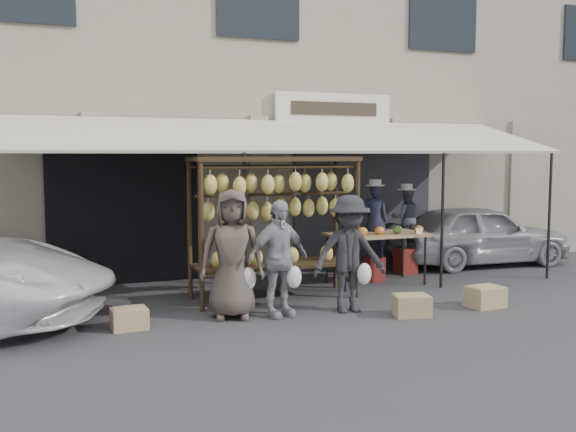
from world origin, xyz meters
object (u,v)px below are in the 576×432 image
object	(u,v)px
vendor_right	(406,218)
customer_right	(349,254)
produce_table	(377,235)
crate_far	(129,319)
crate_near_a	(411,306)
vendor_left	(375,221)
crate_near_b	(485,297)
customer_mid	(278,259)
banana_rack	(275,199)
sedan	(479,234)
customer_left	(232,254)

from	to	relation	value
vendor_right	customer_right	distance (m)	3.31
produce_table	crate_far	xyz separation A→B (m)	(-4.41, -1.42, -0.73)
vendor_right	crate_near_a	distance (m)	3.41
crate_near_a	crate_far	xyz separation A→B (m)	(-3.80, 0.72, -0.01)
vendor_left	vendor_right	distance (m)	0.99
crate_near_b	crate_near_a	bearing A→B (deg)	-177.25
customer_mid	produce_table	bearing A→B (deg)	18.41
produce_table	crate_near_b	distance (m)	2.30
customer_mid	crate_far	xyz separation A→B (m)	(-2.04, 0.06, -0.68)
produce_table	customer_right	size ratio (longest dim) A/B	1.00
crate_far	produce_table	bearing A→B (deg)	17.80
banana_rack	customer_mid	distance (m)	1.28
produce_table	sedan	size ratio (longest dim) A/B	0.46
banana_rack	crate_far	xyz separation A→B (m)	(-2.36, -0.93, -1.44)
vendor_left	sedan	size ratio (longest dim) A/B	0.35
customer_left	customer_mid	size ratio (longest dim) A/B	1.09
banana_rack	sedan	bearing A→B (deg)	16.87
vendor_right	crate_far	size ratio (longest dim) A/B	2.53
customer_left	sedan	xyz separation A→B (m)	(5.93, 2.37, -0.26)
banana_rack	vendor_right	xyz separation A→B (m)	(3.07, 1.21, -0.51)
vendor_left	customer_left	world-z (taller)	customer_left
vendor_right	customer_mid	size ratio (longest dim) A/B	0.70
vendor_right	crate_near_b	bearing A→B (deg)	103.01
vendor_left	sedan	bearing A→B (deg)	-146.60
crate_near_a	customer_right	bearing A→B (deg)	143.45
customer_right	crate_near_a	size ratio (longest dim) A/B	3.44
customer_right	sedan	size ratio (longest dim) A/B	0.45
vendor_right	crate_near_a	world-z (taller)	vendor_right
banana_rack	crate_near_b	world-z (taller)	banana_rack
vendor_right	crate_near_a	size ratio (longest dim) A/B	2.33
customer_mid	customer_right	size ratio (longest dim) A/B	0.97
produce_table	crate_far	distance (m)	4.69
crate_near_b	crate_far	distance (m)	5.15
banana_rack	customer_right	size ratio (longest dim) A/B	1.54
customer_left	sedan	distance (m)	6.40
customer_mid	crate_near_a	xyz separation A→B (m)	(1.76, -0.66, -0.67)
produce_table	vendor_left	xyz separation A→B (m)	(0.12, 0.31, 0.22)
vendor_right	customer_mid	bearing A→B (deg)	52.47
banana_rack	crate_near_a	distance (m)	2.62
crate_near_b	crate_far	xyz separation A→B (m)	(-5.11, 0.66, -0.02)
banana_rack	vendor_right	size ratio (longest dim) A/B	2.26
banana_rack	customer_mid	xyz separation A→B (m)	(-0.31, -0.99, -0.76)
banana_rack	vendor_left	bearing A→B (deg)	20.12
vendor_left	sedan	distance (m)	2.94
crate_far	sedan	size ratio (longest dim) A/B	0.12
produce_table	crate_far	size ratio (longest dim) A/B	3.75
crate_near_b	sedan	size ratio (longest dim) A/B	0.14
customer_right	customer_left	bearing A→B (deg)	176.01
customer_left	customer_right	distance (m)	1.69
vendor_right	customer_left	distance (m)	4.52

